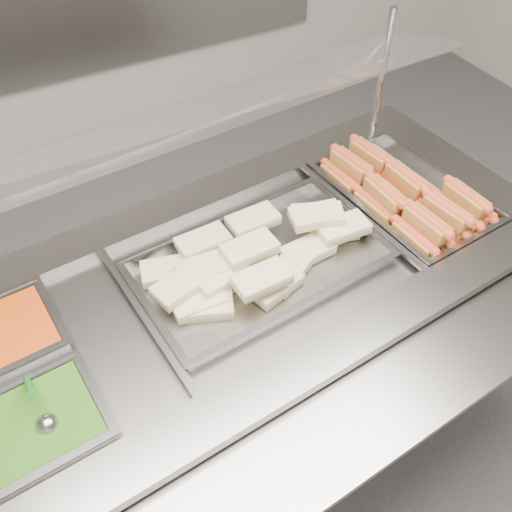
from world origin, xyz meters
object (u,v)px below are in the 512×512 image
pan_hotdogs (402,200)px  pan_wraps (259,266)px  serving_spoon (44,418)px  sneeze_guard (193,120)px  steam_counter (244,359)px

pan_hotdogs → pan_wraps: (-0.59, -0.05, 0.02)m
serving_spoon → sneeze_guard: bearing=35.5°
steam_counter → serving_spoon: bearing=-161.7°
pan_hotdogs → pan_wraps: 0.60m
steam_counter → sneeze_guard: size_ratio=1.16×
pan_wraps → pan_hotdogs: bearing=4.6°
steam_counter → pan_hotdogs: (0.66, 0.05, 0.43)m
sneeze_guard → serving_spoon: sneeze_guard is taller
pan_wraps → steam_counter: bearing=-175.4°
steam_counter → pan_hotdogs: pan_hotdogs is taller
steam_counter → pan_hotdogs: 0.79m
sneeze_guard → pan_wraps: (0.08, -0.22, -0.41)m
sneeze_guard → pan_hotdogs: size_ratio=2.90×
pan_wraps → serving_spoon: size_ratio=4.06×
sneeze_guard → pan_wraps: sneeze_guard is taller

